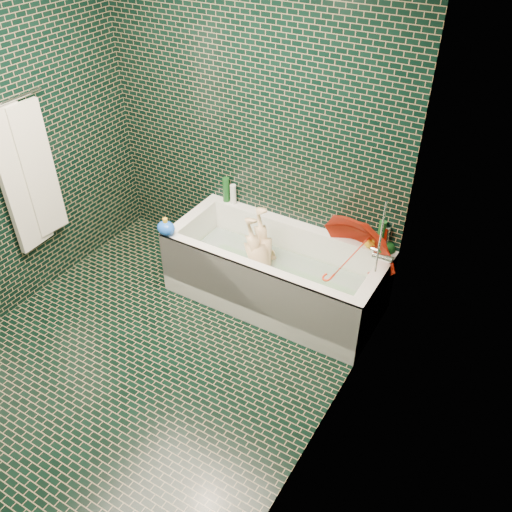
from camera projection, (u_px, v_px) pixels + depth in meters
The scene contains 20 objects.
floor at pixel (154, 356), 3.97m from camera, with size 2.80×2.80×0.00m, color black.
wall_back at pixel (251, 128), 4.19m from camera, with size 2.80×2.80×0.00m, color black.
wall_right at pixel (330, 282), 2.69m from camera, with size 2.80×2.80×0.00m, color black.
bathtub at pixel (274, 279), 4.35m from camera, with size 1.70×0.75×0.55m.
bath_mat at pixel (275, 283), 4.40m from camera, with size 1.35×0.47×0.01m, color #47C928.
water at pixel (276, 269), 4.31m from camera, with size 1.48×0.53×0.00m, color silver.
towel_rail at pixel (8, 101), 3.69m from camera, with size 0.02×0.02×0.58m, color silver.
towel at pixel (28, 177), 4.02m from camera, with size 0.08×0.44×1.12m.
faucet at pixel (381, 252), 3.69m from camera, with size 0.18×0.19×0.55m.
child at pixel (262, 265), 4.33m from camera, with size 0.34×0.22×0.93m, color beige.
umbrella at pixel (351, 257), 3.97m from camera, with size 0.61×0.61×0.54m, color red.
soap_bottle_a at pixel (386, 251), 4.08m from camera, with size 0.10×0.10×0.26m, color white.
soap_bottle_b at pixel (377, 248), 4.11m from camera, with size 0.08×0.08×0.17m, color #5A217D.
soap_bottle_c at pixel (384, 254), 4.05m from camera, with size 0.15×0.15×0.19m, color #14481A.
bottle_right_tall at pixel (381, 235), 4.03m from camera, with size 0.06×0.06×0.24m, color #14481A.
bottle_right_pump at pixel (386, 238), 4.04m from camera, with size 0.05×0.05×0.20m, color silver.
bottle_left_tall at pixel (226, 190), 4.61m from camera, with size 0.06×0.06×0.22m, color #14481A.
bottle_left_short at pixel (233, 194), 4.59m from camera, with size 0.05×0.05×0.18m, color white.
rubber_duck at pixel (370, 243), 4.09m from camera, with size 0.12×0.10×0.09m.
bath_toy at pixel (166, 228), 4.22m from camera, with size 0.18×0.16×0.15m.
Camera 1 is at (2.04, -1.98, 2.96)m, focal length 38.00 mm.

